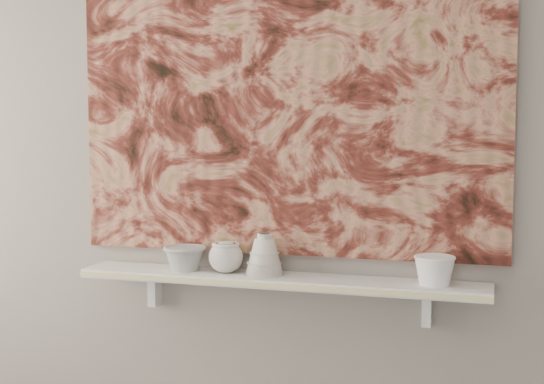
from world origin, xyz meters
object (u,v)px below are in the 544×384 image
at_px(painting, 285,95).
at_px(bell_vessel, 264,254).
at_px(bowl_white, 435,270).
at_px(shelf, 278,280).
at_px(bowl_grey, 185,258).
at_px(cup_cream, 226,257).

xyz_separation_m(painting, bell_vessel, (-0.05, -0.08, -0.54)).
bearing_deg(bowl_white, painting, 171.15).
bearing_deg(bell_vessel, bowl_white, 0.00).
bearing_deg(bell_vessel, shelf, 0.00).
distance_m(shelf, bell_vessel, 0.10).
bearing_deg(bowl_grey, shelf, 0.00).
bearing_deg(cup_cream, shelf, 0.00).
bearing_deg(painting, shelf, -90.00).
bearing_deg(shelf, painting, 90.00).
bearing_deg(cup_cream, bowl_grey, 180.00).
bearing_deg(bowl_grey, cup_cream, 0.00).
bearing_deg(bowl_white, bowl_grey, 180.00).
bearing_deg(bell_vessel, cup_cream, 180.00).
xyz_separation_m(painting, bowl_grey, (-0.34, -0.08, -0.57)).
bearing_deg(painting, cup_cream, -156.85).
bearing_deg(painting, bell_vessel, -121.41).
height_order(shelf, cup_cream, cup_cream).
bearing_deg(bowl_grey, bell_vessel, 0.00).
xyz_separation_m(shelf, bell_vessel, (-0.05, 0.00, 0.09)).
distance_m(bowl_grey, cup_cream, 0.15).
xyz_separation_m(shelf, painting, (0.00, 0.08, 0.62)).
bearing_deg(cup_cream, bell_vessel, 0.00).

